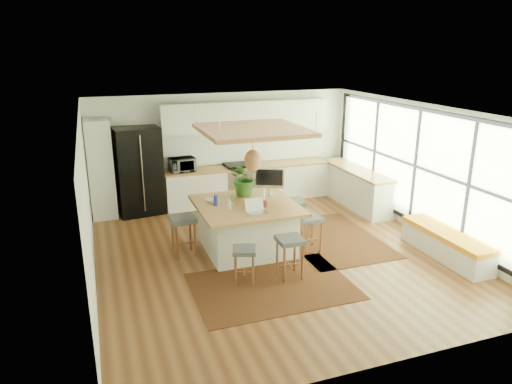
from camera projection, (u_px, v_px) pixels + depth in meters
name	position (u px, v px, depth m)	size (l,w,h in m)	color
floor	(275.00, 253.00, 8.97)	(7.00, 7.00, 0.00)	#593019
ceiling	(276.00, 111.00, 8.17)	(7.00, 7.00, 0.00)	white
wall_back	(223.00, 148.00, 11.72)	(6.50, 6.50, 0.00)	silver
wall_front	(388.00, 267.00, 5.42)	(6.50, 6.50, 0.00)	silver
wall_left	(87.00, 205.00, 7.54)	(7.00, 7.00, 0.00)	silver
wall_right	(423.00, 170.00, 9.60)	(7.00, 7.00, 0.00)	silver
window_wall	(422.00, 168.00, 9.58)	(0.10, 6.20, 2.60)	black
pantry	(101.00, 170.00, 10.56)	(0.55, 0.60, 2.25)	silver
back_counter_base	(249.00, 184.00, 11.88)	(4.20, 0.60, 0.88)	silver
back_counter_top	(249.00, 166.00, 11.74)	(4.24, 0.64, 0.05)	#9E6638
backsplash	(245.00, 146.00, 11.88)	(4.20, 0.02, 0.80)	white
upper_cabinets	(246.00, 116.00, 11.49)	(4.20, 0.34, 0.70)	silver
range	(239.00, 183.00, 11.78)	(0.76, 0.62, 1.00)	#A5A5AA
right_counter_base	(356.00, 188.00, 11.57)	(0.60, 2.50, 0.88)	silver
right_counter_top	(357.00, 170.00, 11.43)	(0.64, 2.54, 0.05)	#9E6638
window_bench	(446.00, 244.00, 8.76)	(0.52, 2.00, 0.50)	silver
ceiling_panel	(253.00, 145.00, 8.62)	(1.86, 1.86, 0.80)	#9E6638
rug_near	(272.00, 286.00, 7.74)	(2.60, 1.80, 0.01)	black
rug_right	(331.00, 239.00, 9.64)	(1.80, 2.60, 0.01)	black
fridge	(139.00, 175.00, 10.90)	(1.01, 0.79, 2.04)	black
island	(246.00, 227.00, 9.03)	(1.85, 1.85, 0.93)	#9E6638
stool_near_left	(244.00, 264.00, 7.75)	(0.37, 0.37, 0.63)	#424649
stool_near_right	(290.00, 258.00, 7.96)	(0.43, 0.43, 0.72)	#424649
stool_right_front	(310.00, 233.00, 9.00)	(0.41, 0.41, 0.69)	#424649
stool_right_back	(292.00, 219.00, 9.73)	(0.45, 0.45, 0.77)	#424649
stool_left_side	(184.00, 237.00, 8.80)	(0.45, 0.45, 0.76)	#424649
laptop	(257.00, 207.00, 8.36)	(0.35, 0.37, 0.26)	#A5A5AA
monitor	(269.00, 182.00, 9.35)	(0.59, 0.21, 0.55)	#A5A5AA
microwave	(182.00, 163.00, 11.14)	(0.59, 0.33, 0.40)	#A5A5AA
island_plant	(245.00, 181.00, 9.34)	(0.65, 0.73, 0.57)	#1E4C19
island_bowl	(211.00, 201.00, 8.99)	(0.22, 0.22, 0.05)	white
island_bottle_0	(216.00, 200.00, 8.77)	(0.07, 0.07, 0.19)	#2F40BE
island_bottle_1	(228.00, 204.00, 8.60)	(0.07, 0.07, 0.19)	white
island_bottle_2	(264.00, 202.00, 8.67)	(0.07, 0.07, 0.19)	maroon
island_bottle_3	(263.00, 196.00, 9.02)	(0.07, 0.07, 0.19)	white
island_bottle_4	(232.00, 196.00, 9.02)	(0.07, 0.07, 0.19)	#426E42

